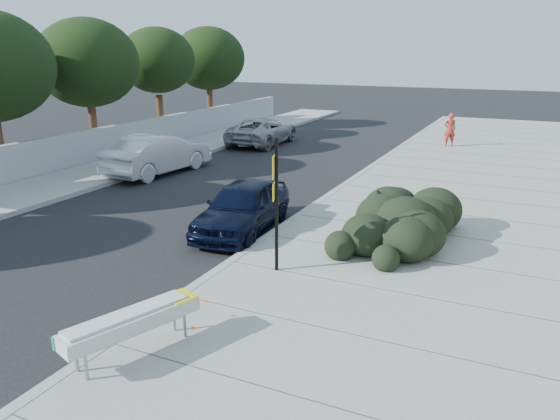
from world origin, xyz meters
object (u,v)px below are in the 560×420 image
Objects in this scene: sign_post at (276,198)px; bike_rack at (379,209)px; wagon_silver at (158,154)px; bench at (132,322)px; suv_silver at (263,131)px; sedan_navy at (242,207)px; pedestrian at (450,130)px.

bike_rack is at bearing 50.34° from sign_post.
sign_post is 0.61× the size of wagon_silver.
bench is 20.55m from suv_silver.
bench is at bearing -82.68° from sedan_navy.
sign_post reaches higher than suv_silver.
bench is 0.57× the size of sedan_navy.
bike_rack is at bearing 64.51° from pedestrian.
pedestrian is (0.97, 17.76, -0.84)m from sign_post.
bench is 4.25m from sign_post.
sedan_navy is at bearing 113.61° from sign_post.
wagon_silver is (-6.52, 4.83, 0.09)m from sedan_navy.
suv_silver is (-8.02, 15.09, -1.11)m from sign_post.
wagon_silver is 7.91m from suv_silver.
suv_silver is at bearing 99.32° from sign_post.
suv_silver is at bearing 130.92° from bench.
bench is 0.48× the size of wagon_silver.
bike_rack is 3.88m from sign_post.
bike_rack reaches higher than bench.
wagon_silver reaches higher than bike_rack.
sign_post is (-1.34, -3.50, 1.02)m from bike_rack.
bike_rack is at bearing 11.38° from sedan_navy.
bench is 2.21× the size of bike_rack.
sedan_navy is (-2.16, 2.37, -1.10)m from sign_post.
wagon_silver is 2.96× the size of pedestrian.
pedestrian is (9.65, 10.55, 0.17)m from wagon_silver.
suv_silver is at bearing -89.96° from wagon_silver.
bench is at bearing 130.47° from wagon_silver.
bench is 21.88m from pedestrian.
suv_silver is 9.38m from pedestrian.
sign_post is 0.72× the size of sedan_navy.
wagon_silver is at bearing 20.58° from pedestrian.
bench is 13.88m from wagon_silver.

